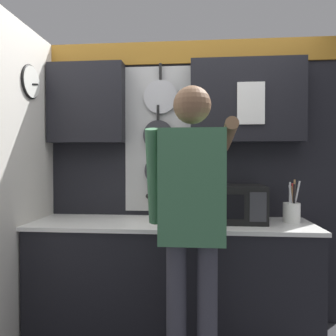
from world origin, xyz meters
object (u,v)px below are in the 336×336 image
microwave (229,203)px  knife_block (168,209)px  utensil_crock (292,211)px  person (192,209)px

microwave → knife_block: (-0.48, 0.00, -0.05)m
knife_block → utensil_crock: (0.96, -0.00, -0.00)m
knife_block → utensil_crock: bearing=-0.0°
microwave → knife_block: bearing=179.9°
microwave → utensil_crock: (0.48, 0.00, -0.05)m
microwave → knife_block: microwave is taller
microwave → utensil_crock: size_ratio=1.63×
knife_block → person: bearing=-73.1°
utensil_crock → person: 1.01m
person → utensil_crock: bearing=41.2°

